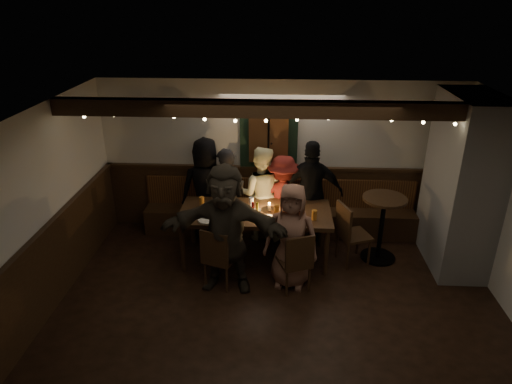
# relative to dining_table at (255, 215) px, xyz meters

# --- Properties ---
(room) EXTENTS (6.02, 5.01, 2.62)m
(room) POSITION_rel_dining_table_xyz_m (1.43, 0.02, 0.33)
(room) COLOR black
(room) RESTS_ON ground
(dining_table) EXTENTS (2.29, 0.98, 0.99)m
(dining_table) POSITION_rel_dining_table_xyz_m (0.00, 0.00, 0.00)
(dining_table) COLOR black
(dining_table) RESTS_ON ground
(chair_near_left) EXTENTS (0.53, 0.53, 0.92)m
(chair_near_left) POSITION_rel_dining_table_xyz_m (-0.47, -0.79, -0.23)
(chair_near_left) COLOR black
(chair_near_left) RESTS_ON ground
(chair_near_right) EXTENTS (0.53, 0.53, 0.91)m
(chair_near_right) POSITION_rel_dining_table_xyz_m (0.62, -0.83, -0.24)
(chair_near_right) COLOR black
(chair_near_right) RESTS_ON ground
(chair_end) EXTENTS (0.57, 0.57, 0.99)m
(chair_end) POSITION_rel_dining_table_xyz_m (1.43, -0.05, -0.19)
(chair_end) COLOR black
(chair_end) RESTS_ON ground
(high_top) EXTENTS (0.66, 0.66, 1.05)m
(high_top) POSITION_rel_dining_table_xyz_m (1.94, 0.11, -0.08)
(high_top) COLOR black
(high_top) RESTS_ON ground
(person_a) EXTENTS (0.96, 0.76, 1.73)m
(person_a) POSITION_rel_dining_table_xyz_m (-0.85, 0.72, 0.11)
(person_a) COLOR black
(person_a) RESTS_ON ground
(person_b) EXTENTS (0.67, 0.54, 1.60)m
(person_b) POSITION_rel_dining_table_xyz_m (-0.52, 0.63, 0.05)
(person_b) COLOR black
(person_b) RESTS_ON ground
(person_c) EXTENTS (0.83, 0.67, 1.61)m
(person_c) POSITION_rel_dining_table_xyz_m (0.05, 0.70, 0.06)
(person_c) COLOR beige
(person_c) RESTS_ON ground
(person_d) EXTENTS (0.99, 0.62, 1.48)m
(person_d) POSITION_rel_dining_table_xyz_m (0.42, 0.66, -0.01)
(person_d) COLOR #5E1713
(person_d) RESTS_ON ground
(person_e) EXTENTS (1.04, 0.47, 1.74)m
(person_e) POSITION_rel_dining_table_xyz_m (0.88, 0.63, 0.12)
(person_e) COLOR black
(person_e) RESTS_ON ground
(person_f) EXTENTS (1.75, 0.67, 1.85)m
(person_f) POSITION_rel_dining_table_xyz_m (-0.36, -0.76, 0.18)
(person_f) COLOR #2D271F
(person_f) RESTS_ON ground
(person_g) EXTENTS (0.83, 0.61, 1.55)m
(person_g) POSITION_rel_dining_table_xyz_m (0.54, -0.65, 0.02)
(person_g) COLOR #8A5C4C
(person_g) RESTS_ON ground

